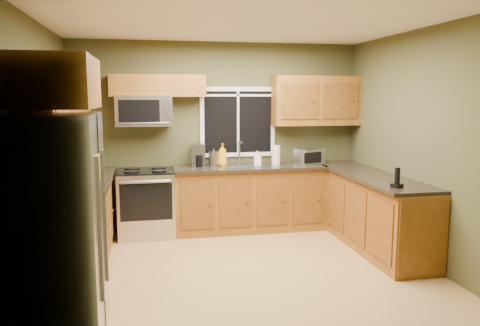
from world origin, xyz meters
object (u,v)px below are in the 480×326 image
object	(u,v)px
coffee_maker	(199,156)
paper_towel_roll	(276,155)
kettle	(214,158)
microwave	(144,111)
soap_bottle_c	(219,158)
refrigerator	(53,232)
soap_bottle_b	(257,158)
cordless_phone	(397,182)
toaster_oven	(309,156)
soap_bottle_a	(222,155)
range	(146,203)

from	to	relation	value
coffee_maker	paper_towel_roll	size ratio (longest dim) A/B	1.02
coffee_maker	kettle	size ratio (longest dim) A/B	1.24
microwave	soap_bottle_c	size ratio (longest dim) A/B	4.22
kettle	coffee_maker	bearing A→B (deg)	171.49
refrigerator	soap_bottle_c	xyz separation A→B (m)	(1.74, 3.00, 0.13)
soap_bottle_b	cordless_phone	size ratio (longest dim) A/B	0.92
toaster_oven	cordless_phone	world-z (taller)	toaster_oven
microwave	soap_bottle_c	bearing A→B (deg)	5.13
microwave	coffee_maker	bearing A→B (deg)	0.43
coffee_maker	soap_bottle_a	size ratio (longest dim) A/B	1.00
refrigerator	paper_towel_roll	size ratio (longest dim) A/B	5.75
coffee_maker	cordless_phone	xyz separation A→B (m)	(1.95, -2.01, -0.08)
soap_bottle_b	soap_bottle_c	size ratio (longest dim) A/B	1.13
kettle	soap_bottle_c	bearing A→B (deg)	52.52
toaster_oven	coffee_maker	bearing A→B (deg)	174.55
range	soap_bottle_b	size ratio (longest dim) A/B	4.61
paper_towel_roll	microwave	bearing A→B (deg)	176.70
microwave	paper_towel_roll	world-z (taller)	microwave
range	toaster_oven	world-z (taller)	toaster_oven
soap_bottle_b	kettle	bearing A→B (deg)	175.16
microwave	toaster_oven	distance (m)	2.45
paper_towel_roll	soap_bottle_b	xyz separation A→B (m)	(-0.27, 0.03, -0.04)
kettle	soap_bottle_c	xyz separation A→B (m)	(0.09, 0.12, -0.03)
kettle	soap_bottle_c	distance (m)	0.15
toaster_oven	soap_bottle_c	size ratio (longest dim) A/B	2.49
coffee_maker	cordless_phone	bearing A→B (deg)	-45.77
cordless_phone	soap_bottle_b	bearing A→B (deg)	120.08
refrigerator	soap_bottle_c	distance (m)	3.47
microwave	soap_bottle_b	xyz separation A→B (m)	(1.59, -0.08, -0.69)
refrigerator	kettle	bearing A→B (deg)	60.24
coffee_maker	soap_bottle_a	world-z (taller)	same
kettle	toaster_oven	bearing A→B (deg)	-4.99
paper_towel_roll	soap_bottle_a	distance (m)	0.77
range	toaster_oven	size ratio (longest dim) A/B	2.09
microwave	cordless_phone	distance (m)	3.44
refrigerator	kettle	size ratio (longest dim) A/B	7.04
range	microwave	xyz separation A→B (m)	(-0.00, 0.14, 1.26)
paper_towel_roll	soap_bottle_a	bearing A→B (deg)	174.27
refrigerator	soap_bottle_b	bearing A→B (deg)	51.16
paper_towel_roll	refrigerator	bearing A→B (deg)	-132.27
coffee_maker	kettle	world-z (taller)	coffee_maker
refrigerator	cordless_phone	size ratio (longest dim) A/B	8.17
microwave	soap_bottle_a	xyz separation A→B (m)	(1.09, -0.03, -0.63)
kettle	paper_towel_roll	distance (m)	0.90
soap_bottle_c	coffee_maker	bearing A→B (deg)	-163.70
coffee_maker	paper_towel_roll	world-z (taller)	coffee_maker
soap_bottle_c	paper_towel_roll	bearing A→B (deg)	-14.03
coffee_maker	soap_bottle_a	xyz separation A→B (m)	(0.34, -0.04, 0.01)
range	soap_bottle_a	size ratio (longest dim) A/B	2.94
microwave	soap_bottle_a	size ratio (longest dim) A/B	2.38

